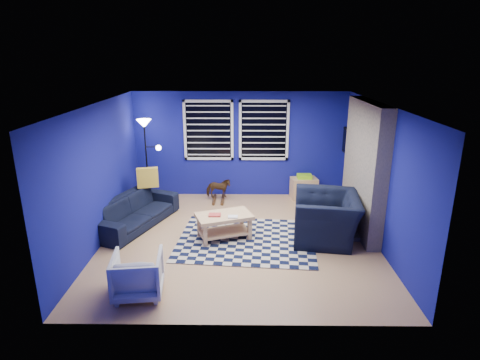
{
  "coord_description": "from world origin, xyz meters",
  "views": [
    {
      "loc": [
        0.09,
        -6.83,
        3.32
      ],
      "look_at": [
        0.01,
        0.3,
        1.07
      ],
      "focal_mm": 30.0,
      "sensor_mm": 36.0,
      "label": 1
    }
  ],
  "objects_px": {
    "sofa": "(135,211)",
    "cabinet": "(304,188)",
    "tv": "(349,143)",
    "armchair_bent": "(138,274)",
    "armchair_big": "(326,217)",
    "rocking_horse": "(218,188)",
    "coffee_table": "(224,221)",
    "floor_lamp": "(146,135)"
  },
  "relations": [
    {
      "from": "armchair_bent",
      "to": "coffee_table",
      "type": "bearing_deg",
      "value": -128.44
    },
    {
      "from": "coffee_table",
      "to": "cabinet",
      "type": "relative_size",
      "value": 1.75
    },
    {
      "from": "tv",
      "to": "floor_lamp",
      "type": "bearing_deg",
      "value": 179.62
    },
    {
      "from": "tv",
      "to": "coffee_table",
      "type": "relative_size",
      "value": 0.87
    },
    {
      "from": "rocking_horse",
      "to": "coffee_table",
      "type": "bearing_deg",
      "value": -172.83
    },
    {
      "from": "sofa",
      "to": "coffee_table",
      "type": "distance_m",
      "value": 1.91
    },
    {
      "from": "rocking_horse",
      "to": "cabinet",
      "type": "height_order",
      "value": "cabinet"
    },
    {
      "from": "armchair_bent",
      "to": "floor_lamp",
      "type": "relative_size",
      "value": 0.36
    },
    {
      "from": "coffee_table",
      "to": "armchair_bent",
      "type": "bearing_deg",
      "value": -121.72
    },
    {
      "from": "armchair_bent",
      "to": "tv",
      "type": "bearing_deg",
      "value": -142.07
    },
    {
      "from": "coffee_table",
      "to": "cabinet",
      "type": "bearing_deg",
      "value": 51.05
    },
    {
      "from": "tv",
      "to": "floor_lamp",
      "type": "relative_size",
      "value": 0.52
    },
    {
      "from": "floor_lamp",
      "to": "armchair_bent",
      "type": "bearing_deg",
      "value": -79.58
    },
    {
      "from": "sofa",
      "to": "armchair_bent",
      "type": "distance_m",
      "value": 2.52
    },
    {
      "from": "floor_lamp",
      "to": "coffee_table",
      "type": "bearing_deg",
      "value": -47.35
    },
    {
      "from": "sofa",
      "to": "armchair_big",
      "type": "distance_m",
      "value": 3.76
    },
    {
      "from": "sofa",
      "to": "cabinet",
      "type": "bearing_deg",
      "value": -44.35
    },
    {
      "from": "armchair_bent",
      "to": "cabinet",
      "type": "xyz_separation_m",
      "value": [
        2.94,
        4.07,
        -0.06
      ]
    },
    {
      "from": "tv",
      "to": "armchair_bent",
      "type": "relative_size",
      "value": 1.42
    },
    {
      "from": "armchair_bent",
      "to": "cabinet",
      "type": "height_order",
      "value": "armchair_bent"
    },
    {
      "from": "sofa",
      "to": "floor_lamp",
      "type": "distance_m",
      "value": 1.91
    },
    {
      "from": "sofa",
      "to": "rocking_horse",
      "type": "height_order",
      "value": "sofa"
    },
    {
      "from": "armchair_bent",
      "to": "floor_lamp",
      "type": "bearing_deg",
      "value": -86.31
    },
    {
      "from": "armchair_big",
      "to": "armchair_bent",
      "type": "distance_m",
      "value": 3.56
    },
    {
      "from": "armchair_big",
      "to": "rocking_horse",
      "type": "distance_m",
      "value": 2.92
    },
    {
      "from": "rocking_horse",
      "to": "cabinet",
      "type": "relative_size",
      "value": 0.88
    },
    {
      "from": "tv",
      "to": "sofa",
      "type": "bearing_deg",
      "value": -162.97
    },
    {
      "from": "coffee_table",
      "to": "floor_lamp",
      "type": "distance_m",
      "value": 2.99
    },
    {
      "from": "armchair_bent",
      "to": "armchair_big",
      "type": "bearing_deg",
      "value": -155.24
    },
    {
      "from": "cabinet",
      "to": "coffee_table",
      "type": "bearing_deg",
      "value": -137.89
    },
    {
      "from": "tv",
      "to": "sofa",
      "type": "relative_size",
      "value": 0.48
    },
    {
      "from": "cabinet",
      "to": "floor_lamp",
      "type": "distance_m",
      "value": 3.88
    },
    {
      "from": "sofa",
      "to": "armchair_bent",
      "type": "bearing_deg",
      "value": -143.13
    },
    {
      "from": "armchair_big",
      "to": "rocking_horse",
      "type": "height_order",
      "value": "armchair_big"
    },
    {
      "from": "armchair_bent",
      "to": "cabinet",
      "type": "relative_size",
      "value": 1.07
    },
    {
      "from": "sofa",
      "to": "coffee_table",
      "type": "bearing_deg",
      "value": -86.53
    },
    {
      "from": "tv",
      "to": "rocking_horse",
      "type": "height_order",
      "value": "tv"
    },
    {
      "from": "tv",
      "to": "armchair_bent",
      "type": "bearing_deg",
      "value": -135.34
    },
    {
      "from": "armchair_big",
      "to": "floor_lamp",
      "type": "relative_size",
      "value": 0.68
    },
    {
      "from": "rocking_horse",
      "to": "coffee_table",
      "type": "relative_size",
      "value": 0.5
    },
    {
      "from": "armchair_big",
      "to": "floor_lamp",
      "type": "bearing_deg",
      "value": -110.1
    },
    {
      "from": "sofa",
      "to": "armchair_big",
      "type": "height_order",
      "value": "armchair_big"
    }
  ]
}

